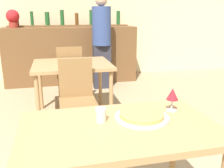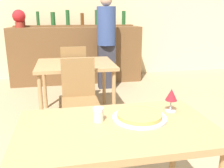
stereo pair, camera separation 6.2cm
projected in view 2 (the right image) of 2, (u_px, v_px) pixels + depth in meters
The scene contains 12 objects.
wall_back at pixel (74, 12), 5.36m from camera, with size 8.00×0.05×2.80m.
dining_table_near at pixel (117, 138), 1.50m from camera, with size 1.18×0.71×0.74m.
dining_table_far at pixel (76, 69), 3.33m from camera, with size 1.01×0.87×0.75m.
bar_counter at pixel (77, 55), 5.11m from camera, with size 2.60×0.56×1.12m.
bar_back_shelf at pixel (74, 23), 5.07m from camera, with size 2.39×0.24×0.33m.
chair_far_side_front at pixel (79, 93), 2.80m from camera, with size 0.40×0.40×0.90m.
chair_far_side_back at pixel (74, 70), 3.94m from camera, with size 0.40×0.40×0.90m.
pizza_tray at pixel (140, 116), 1.58m from camera, with size 0.35×0.35×0.04m.
cheese_shaker at pixel (98, 115), 1.53m from camera, with size 0.07×0.07×0.09m.
person_standing at pixel (106, 39), 4.56m from camera, with size 0.34×0.34×1.71m.
wine_glass at pixel (171, 95), 1.67m from camera, with size 0.08×0.08×0.16m.
potted_plant at pixel (19, 18), 4.66m from camera, with size 0.24×0.24×0.33m.
Camera 2 is at (-0.30, -1.33, 1.38)m, focal length 40.00 mm.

